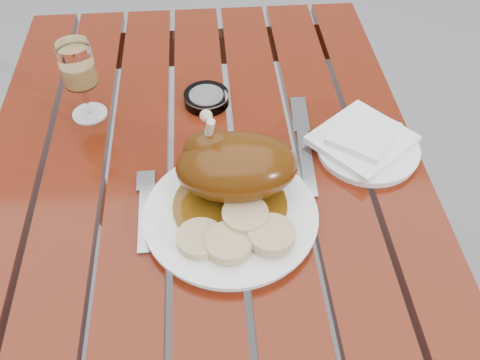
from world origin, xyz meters
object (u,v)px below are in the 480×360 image
object	(u,v)px
dinner_plate	(231,216)
side_plate	(367,149)
ashtray	(206,98)
table	(212,296)
wine_glass	(81,82)

from	to	relation	value
dinner_plate	side_plate	world-z (taller)	dinner_plate
dinner_plate	ashtray	distance (m)	0.31
ashtray	side_plate	bearing A→B (deg)	-29.86
table	side_plate	bearing A→B (deg)	10.52
table	wine_glass	world-z (taller)	wine_glass
wine_glass	ashtray	world-z (taller)	wine_glass
table	side_plate	distance (m)	0.49
wine_glass	table	bearing A→B (deg)	-43.15
dinner_plate	side_plate	xyz separation A→B (m)	(0.26, 0.14, -0.00)
dinner_plate	ashtray	world-z (taller)	ashtray
dinner_plate	side_plate	size ratio (longest dim) A/B	1.50
side_plate	ashtray	xyz separation A→B (m)	(-0.29, 0.17, 0.00)
table	side_plate	world-z (taller)	side_plate
dinner_plate	ashtray	bearing A→B (deg)	95.28
table	ashtray	size ratio (longest dim) A/B	13.14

